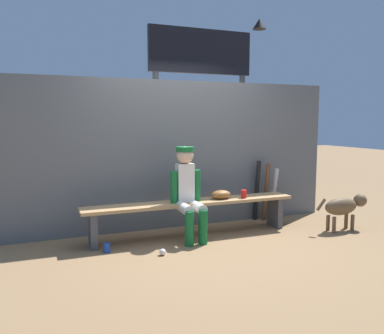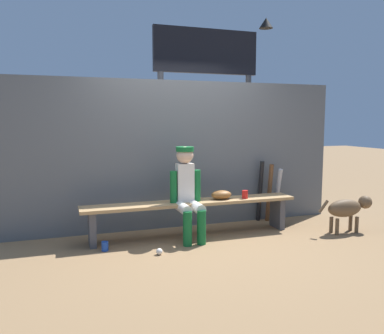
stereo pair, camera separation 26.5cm
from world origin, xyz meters
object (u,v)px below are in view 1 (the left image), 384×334
(bat_aluminum_black, at_px, (257,191))
(cup_on_bench, at_px, (244,194))
(dugout_bench, at_px, (192,208))
(bat_aluminum_silver, at_px, (273,194))
(baseball_glove, at_px, (221,194))
(cup_on_ground, at_px, (107,248))
(player_seated, at_px, (188,189))
(bat_wood_dark, at_px, (266,192))
(baseball, at_px, (163,252))
(dog, at_px, (344,206))
(scoreboard, at_px, (205,75))

(bat_aluminum_black, distance_m, cup_on_bench, 0.67)
(dugout_bench, bearing_deg, bat_aluminum_silver, 12.87)
(baseball_glove, bearing_deg, cup_on_ground, -170.97)
(player_seated, relative_size, baseball_glove, 4.23)
(bat_wood_dark, bearing_deg, baseball, -154.62)
(player_seated, distance_m, baseball_glove, 0.54)
(baseball_glove, relative_size, baseball, 3.78)
(bat_aluminum_silver, distance_m, cup_on_bench, 0.84)
(dugout_bench, distance_m, dog, 2.12)
(baseball_glove, relative_size, cup_on_ground, 2.55)
(baseball_glove, height_order, bat_aluminum_black, bat_aluminum_black)
(bat_wood_dark, xyz_separation_m, baseball, (-1.93, -0.91, -0.40))
(player_seated, height_order, bat_wood_dark, player_seated)
(baseball_glove, xyz_separation_m, bat_wood_dark, (0.92, 0.33, -0.09))
(player_seated, relative_size, dog, 1.40)
(dugout_bench, bearing_deg, dog, -14.36)
(baseball, relative_size, cup_on_bench, 0.67)
(bat_aluminum_black, relative_size, cup_on_ground, 8.33)
(scoreboard, relative_size, dog, 3.89)
(cup_on_ground, relative_size, scoreboard, 0.03)
(baseball_glove, xyz_separation_m, baseball, (-1.01, -0.58, -0.49))
(player_seated, distance_m, bat_aluminum_black, 1.43)
(baseball_glove, bearing_deg, dog, -17.79)
(player_seated, relative_size, scoreboard, 0.36)
(dugout_bench, bearing_deg, cup_on_bench, -4.50)
(dugout_bench, bearing_deg, baseball, -135.30)
(baseball, bearing_deg, scoreboard, 56.03)
(player_seated, height_order, bat_aluminum_silver, player_seated)
(bat_wood_dark, distance_m, cup_on_bench, 0.72)
(baseball_glove, xyz_separation_m, dog, (1.64, -0.53, -0.19))
(bat_aluminum_silver, bearing_deg, cup_on_bench, -151.79)
(baseball, bearing_deg, dugout_bench, 44.70)
(bat_wood_dark, relative_size, bat_aluminum_silver, 1.08)
(player_seated, distance_m, cup_on_ground, 1.22)
(bat_aluminum_black, distance_m, bat_aluminum_silver, 0.27)
(player_seated, relative_size, bat_aluminum_black, 1.29)
(bat_wood_dark, bearing_deg, player_seated, -162.88)
(player_seated, xyz_separation_m, cup_on_bench, (0.83, 0.05, -0.12))
(dugout_bench, bearing_deg, bat_aluminum_black, 18.39)
(baseball, height_order, cup_on_ground, cup_on_ground)
(player_seated, distance_m, bat_aluminum_silver, 1.65)
(scoreboard, height_order, dog, scoreboard)
(bat_aluminum_silver, xyz_separation_m, baseball, (-2.06, -0.92, -0.37))
(bat_aluminum_black, relative_size, cup_on_bench, 8.33)
(bat_wood_dark, relative_size, dog, 1.04)
(bat_wood_dark, xyz_separation_m, dog, (0.72, -0.86, -0.10))
(baseball_glove, distance_m, bat_wood_dark, 0.98)
(baseball_glove, distance_m, bat_aluminum_silver, 1.12)
(player_seated, height_order, baseball_glove, player_seated)
(bat_aluminum_silver, xyz_separation_m, cup_on_bench, (-0.74, -0.39, 0.12))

